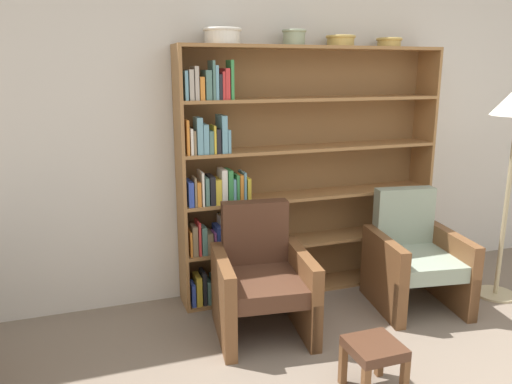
# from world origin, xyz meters

# --- Properties ---
(wall_back) EXTENTS (12.00, 0.06, 2.75)m
(wall_back) POSITION_xyz_m (0.00, 2.37, 1.38)
(wall_back) COLOR silver
(wall_back) RESTS_ON ground
(bookshelf) EXTENTS (2.16, 0.30, 1.98)m
(bookshelf) POSITION_xyz_m (-0.17, 2.20, 0.97)
(bookshelf) COLOR olive
(bookshelf) RESTS_ON ground
(bowl_sage) EXTENTS (0.28, 0.28, 0.11)m
(bowl_sage) POSITION_xyz_m (-0.69, 2.18, 2.05)
(bowl_sage) COLOR silver
(bowl_sage) RESTS_ON bookshelf
(bowl_terracotta) EXTENTS (0.19, 0.19, 0.12)m
(bowl_terracotta) POSITION_xyz_m (-0.13, 2.18, 2.05)
(bowl_terracotta) COLOR gray
(bowl_terracotta) RESTS_ON bookshelf
(bowl_copper) EXTENTS (0.23, 0.23, 0.08)m
(bowl_copper) POSITION_xyz_m (0.26, 2.18, 2.03)
(bowl_copper) COLOR tan
(bowl_copper) RESTS_ON bookshelf
(bowl_stoneware) EXTENTS (0.21, 0.21, 0.07)m
(bowl_stoneware) POSITION_xyz_m (0.70, 2.18, 2.03)
(bowl_stoneware) COLOR tan
(bowl_stoneware) RESTS_ON bookshelf
(armchair_leather) EXTENTS (0.72, 0.75, 0.89)m
(armchair_leather) POSITION_xyz_m (-0.58, 1.63, 0.38)
(armchair_leather) COLOR brown
(armchair_leather) RESTS_ON ground
(armchair_cushioned) EXTENTS (0.74, 0.77, 0.89)m
(armchair_cushioned) POSITION_xyz_m (0.68, 1.63, 0.38)
(armchair_cushioned) COLOR brown
(armchair_cushioned) RESTS_ON ground
(footstool) EXTENTS (0.29, 0.29, 0.31)m
(footstool) POSITION_xyz_m (-0.22, 0.75, 0.24)
(footstool) COLOR brown
(footstool) RESTS_ON ground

